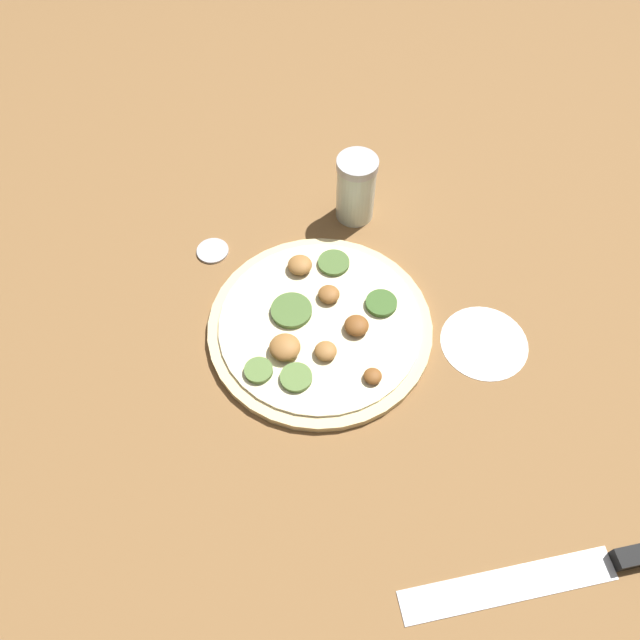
{
  "coord_description": "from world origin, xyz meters",
  "views": [
    {
      "loc": [
        -0.18,
        0.4,
        0.69
      ],
      "look_at": [
        0.0,
        0.0,
        0.02
      ],
      "focal_mm": 35.0,
      "sensor_mm": 36.0,
      "label": 1
    }
  ],
  "objects_px": {
    "knife": "(600,564)",
    "loose_cap": "(212,250)",
    "pizza": "(319,325)",
    "spice_jar": "(356,188)"
  },
  "relations": [
    {
      "from": "knife",
      "to": "loose_cap",
      "type": "distance_m",
      "value": 0.62
    },
    {
      "from": "pizza",
      "to": "loose_cap",
      "type": "relative_size",
      "value": 6.45
    },
    {
      "from": "spice_jar",
      "to": "knife",
      "type": "bearing_deg",
      "value": 139.49
    },
    {
      "from": "pizza",
      "to": "spice_jar",
      "type": "bearing_deg",
      "value": -80.69
    },
    {
      "from": "knife",
      "to": "loose_cap",
      "type": "bearing_deg",
      "value": -54.95
    },
    {
      "from": "knife",
      "to": "loose_cap",
      "type": "relative_size",
      "value": 6.15
    },
    {
      "from": "knife",
      "to": "spice_jar",
      "type": "bearing_deg",
      "value": -75.39
    },
    {
      "from": "pizza",
      "to": "knife",
      "type": "relative_size",
      "value": 1.05
    },
    {
      "from": "pizza",
      "to": "knife",
      "type": "xyz_separation_m",
      "value": [
        -0.39,
        0.15,
        -0.0
      ]
    },
    {
      "from": "pizza",
      "to": "spice_jar",
      "type": "height_order",
      "value": "spice_jar"
    }
  ]
}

